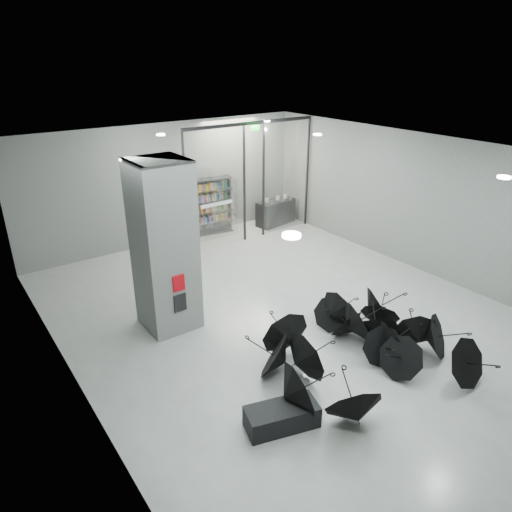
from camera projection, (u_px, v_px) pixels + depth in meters
room at (308, 214)px, 10.06m from camera, size 14.00×14.02×4.01m
column at (164, 247)px, 10.55m from camera, size 1.20×1.20×4.00m
fire_cabinet at (179, 283)px, 10.35m from camera, size 0.28×0.04×0.38m
info_panel at (180, 303)px, 10.55m from camera, size 0.30×0.03×0.42m
exit_sign at (255, 128)px, 14.89m from camera, size 0.30×0.06×0.15m
glass_partition at (251, 177)px, 15.70m from camera, size 5.06×0.08×4.00m
bench at (282, 417)px, 8.16m from camera, size 1.38×0.88×0.41m
bookshelf at (207, 207)px, 16.54m from camera, size 1.87×0.63×2.02m
shop_counter at (276, 212)px, 17.72m from camera, size 1.63×0.85×0.93m
umbrella_cluster at (359, 348)px, 9.85m from camera, size 4.92×4.13×1.31m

